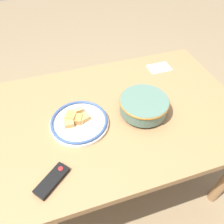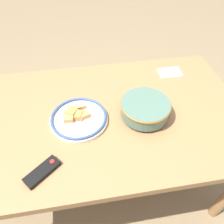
{
  "view_description": "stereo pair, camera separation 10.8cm",
  "coord_description": "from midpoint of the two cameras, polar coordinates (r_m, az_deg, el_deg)",
  "views": [
    {
      "loc": [
        0.19,
        0.74,
        1.54
      ],
      "look_at": [
        -0.04,
        0.04,
        0.75
      ],
      "focal_mm": 35.0,
      "sensor_mm": 36.0,
      "label": 1
    },
    {
      "loc": [
        0.08,
        0.77,
        1.54
      ],
      "look_at": [
        -0.04,
        0.04,
        0.75
      ],
      "focal_mm": 35.0,
      "sensor_mm": 36.0,
      "label": 2
    }
  ],
  "objects": [
    {
      "name": "food_plate",
      "position": [
        1.09,
        -11.44,
        -2.64
      ],
      "size": [
        0.29,
        0.29,
        0.05
      ],
      "color": "silver",
      "rests_on": "dining_table"
    },
    {
      "name": "ground_plane",
      "position": [
        1.72,
        -3.52,
        -17.01
      ],
      "size": [
        8.0,
        8.0,
        0.0
      ],
      "primitive_type": "plane",
      "color": "#7F6B4C"
    },
    {
      "name": "folded_napkin",
      "position": [
        1.45,
        10.18,
        11.19
      ],
      "size": [
        0.14,
        0.1,
        0.01
      ],
      "color": "white",
      "rests_on": "dining_table"
    },
    {
      "name": "dining_table",
      "position": [
        1.19,
        -4.88,
        -3.34
      ],
      "size": [
        1.48,
        0.87,
        0.71
      ],
      "color": "olive",
      "rests_on": "ground_plane"
    },
    {
      "name": "noodle_bowl",
      "position": [
        1.11,
        5.56,
        1.7
      ],
      "size": [
        0.25,
        0.25,
        0.09
      ],
      "color": "#4C6B5B",
      "rests_on": "dining_table"
    },
    {
      "name": "tv_remote",
      "position": [
        0.96,
        -18.7,
        -16.76
      ],
      "size": [
        0.15,
        0.14,
        0.02
      ],
      "rotation": [
        0.0,
        0.0,
        2.26
      ],
      "color": "black",
      "rests_on": "dining_table"
    }
  ]
}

